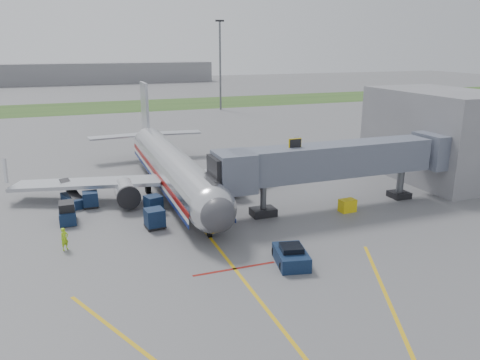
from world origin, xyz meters
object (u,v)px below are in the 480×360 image
object	(u,v)px
airliner	(172,167)
pushback_tug	(291,256)
ramp_worker	(65,239)
belt_loader	(73,199)
baggage_tug	(67,213)

from	to	relation	value
airliner	pushback_tug	world-z (taller)	airliner
airliner	ramp_worker	distance (m)	16.17
belt_loader	pushback_tug	bearing A→B (deg)	-53.36
baggage_tug	belt_loader	size ratio (longest dim) A/B	0.59
ramp_worker	pushback_tug	bearing A→B (deg)	-65.39
airliner	ramp_worker	world-z (taller)	airliner
airliner	pushback_tug	distance (m)	20.40
baggage_tug	pushback_tug	bearing A→B (deg)	-43.89
airliner	ramp_worker	size ratio (longest dim) A/B	20.33
pushback_tug	belt_loader	distance (m)	23.48
pushback_tug	belt_loader	bearing A→B (deg)	126.64
pushback_tug	belt_loader	world-z (taller)	belt_loader
belt_loader	ramp_worker	xyz separation A→B (m)	(-0.89, -10.74, 0.35)
belt_loader	baggage_tug	bearing A→B (deg)	-97.17
baggage_tug	airliner	bearing A→B (deg)	28.82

